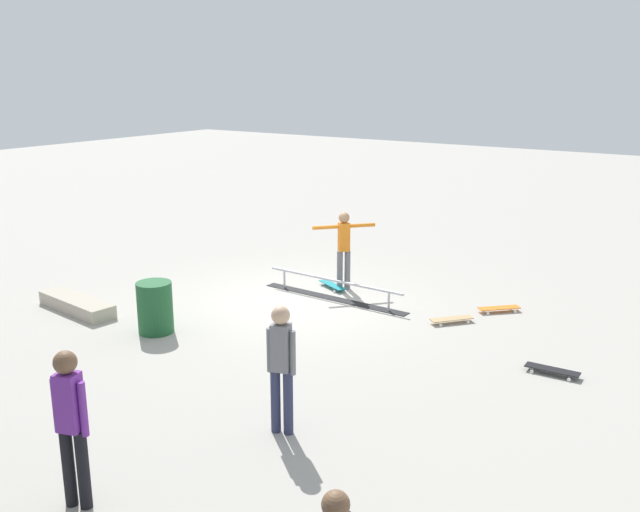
% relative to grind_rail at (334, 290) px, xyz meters
% --- Properties ---
extents(ground_plane, '(60.00, 60.00, 0.00)m').
position_rel_grind_rail_xyz_m(ground_plane, '(0.55, 0.63, -0.18)').
color(ground_plane, '#ADA89E').
extents(grind_rail, '(3.32, 0.34, 0.41)m').
position_rel_grind_rail_xyz_m(grind_rail, '(0.00, 0.00, 0.00)').
color(grind_rail, black).
rests_on(grind_rail, ground_plane).
extents(skate_ledge, '(1.94, 0.73, 0.25)m').
position_rel_grind_rail_xyz_m(skate_ledge, '(3.67, 3.33, -0.05)').
color(skate_ledge, '#B2A893').
rests_on(skate_ledge, ground_plane).
extents(skater_main, '(0.94, 1.03, 1.64)m').
position_rel_grind_rail_xyz_m(skater_main, '(0.18, -0.65, 0.78)').
color(skater_main, slate).
rests_on(skater_main, ground_plane).
extents(skateboard_main, '(0.81, 0.53, 0.09)m').
position_rel_grind_rail_xyz_m(skateboard_main, '(0.40, -0.56, -0.10)').
color(skateboard_main, teal).
rests_on(skateboard_main, ground_plane).
extents(bystander_grey_shirt, '(0.38, 0.25, 1.68)m').
position_rel_grind_rail_xyz_m(bystander_grey_shirt, '(-2.34, 4.84, 0.77)').
color(bystander_grey_shirt, '#2D3351').
rests_on(bystander_grey_shirt, ground_plane).
extents(bystander_purple_shirt, '(0.40, 0.26, 1.75)m').
position_rel_grind_rail_xyz_m(bystander_purple_shirt, '(-1.49, 7.27, 0.81)').
color(bystander_purple_shirt, black).
rests_on(bystander_purple_shirt, ground_plane).
extents(loose_skateboard_natural, '(0.67, 0.74, 0.09)m').
position_rel_grind_rail_xyz_m(loose_skateboard_natural, '(-2.51, -0.03, -0.10)').
color(loose_skateboard_natural, tan).
rests_on(loose_skateboard_natural, ground_plane).
extents(loose_skateboard_black, '(0.81, 0.28, 0.09)m').
position_rel_grind_rail_xyz_m(loose_skateboard_black, '(-4.67, 1.19, -0.10)').
color(loose_skateboard_black, black).
rests_on(loose_skateboard_black, ground_plane).
extents(loose_skateboard_orange, '(0.71, 0.71, 0.09)m').
position_rel_grind_rail_xyz_m(loose_skateboard_orange, '(-3.02, -1.09, -0.10)').
color(loose_skateboard_orange, orange).
rests_on(loose_skateboard_orange, ground_plane).
extents(trash_bin, '(0.61, 0.61, 0.90)m').
position_rel_grind_rail_xyz_m(trash_bin, '(1.60, 3.26, 0.27)').
color(trash_bin, '#1E592D').
rests_on(trash_bin, ground_plane).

